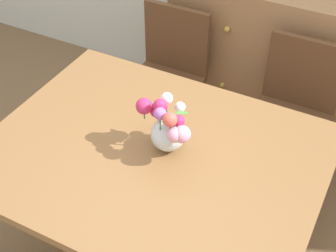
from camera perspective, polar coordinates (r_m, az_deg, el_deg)
name	(u,v)px	position (r m, az deg, el deg)	size (l,w,h in m)	color
dining_table	(153,167)	(2.13, -1.78, -4.85)	(1.42, 1.11, 0.77)	olive
chair_left	(168,71)	(2.98, 0.02, 6.48)	(0.42, 0.42, 0.90)	brown
chair_right	(293,108)	(2.78, 14.49, 2.07)	(0.42, 0.42, 0.90)	brown
dresser	(282,63)	(3.17, 13.21, 7.21)	(1.40, 0.47, 1.00)	#9E7047
flower_vase	(167,127)	(2.00, -0.10, -0.12)	(0.27, 0.21, 0.26)	silver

